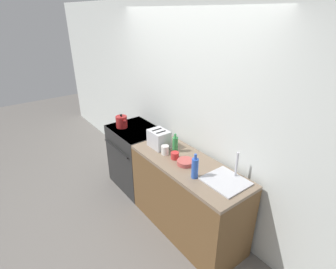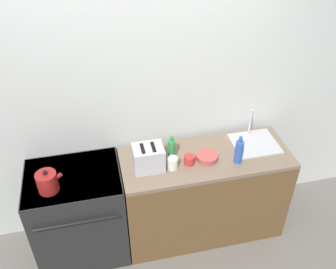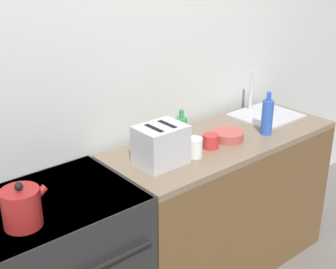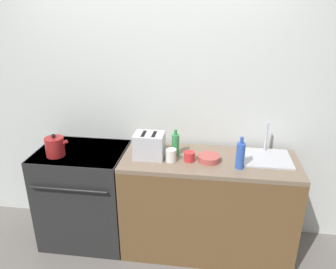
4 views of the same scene
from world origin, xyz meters
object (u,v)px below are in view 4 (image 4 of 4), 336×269
object	(u,v)px
toaster	(149,145)
bottle_green	(175,144)
cup_white	(171,155)
cup_red	(189,156)
bowl	(209,158)
stove	(85,194)
kettle	(55,147)
bottle_blue	(240,155)

from	to	relation	value
toaster	bottle_green	size ratio (longest dim) A/B	1.10
cup_white	cup_red	bearing A→B (deg)	9.54
bottle_green	bowl	xyz separation A→B (m)	(0.29, -0.09, -0.07)
stove	cup_red	xyz separation A→B (m)	(0.98, -0.06, 0.49)
cup_white	kettle	bearing A→B (deg)	-178.13
kettle	bottle_green	world-z (taller)	bottle_green
bottle_blue	bowl	world-z (taller)	bottle_blue
kettle	toaster	bearing A→B (deg)	5.93
bottle_blue	toaster	bearing A→B (deg)	172.65
kettle	bowl	size ratio (longest dim) A/B	1.09
toaster	kettle	bearing A→B (deg)	-174.07
kettle	bottle_blue	world-z (taller)	bottle_blue
stove	toaster	distance (m)	0.85
stove	kettle	xyz separation A→B (m)	(-0.17, -0.12, 0.54)
cup_white	stove	bearing A→B (deg)	173.95
toaster	bowl	world-z (taller)	toaster
bottle_green	bowl	distance (m)	0.31
cup_red	toaster	bearing A→B (deg)	175.72
cup_red	cup_white	size ratio (longest dim) A/B	0.85
stove	cup_red	world-z (taller)	cup_red
stove	bottle_blue	world-z (taller)	bottle_blue
kettle	toaster	distance (m)	0.81
toaster	cup_red	distance (m)	0.35
stove	toaster	xyz separation A→B (m)	(0.63, -0.04, 0.56)
bottle_green	bowl	size ratio (longest dim) A/B	1.23
stove	bowl	distance (m)	1.24
toaster	bowl	xyz separation A→B (m)	(0.51, -0.01, -0.08)
bottle_blue	cup_red	distance (m)	0.42
stove	kettle	distance (m)	0.58
stove	toaster	size ratio (longest dim) A/B	3.69
toaster	bottle_green	distance (m)	0.23
bottle_blue	bottle_green	world-z (taller)	bottle_blue
cup_white	bowl	distance (m)	0.32
kettle	bottle_blue	distance (m)	1.56
toaster	cup_white	world-z (taller)	toaster
cup_red	cup_white	xyz separation A→B (m)	(-0.15, -0.03, 0.01)
bottle_green	cup_red	xyz separation A→B (m)	(0.13, -0.11, -0.06)
toaster	bowl	bearing A→B (deg)	-0.85
stove	bottle_blue	xyz separation A→B (m)	(1.39, -0.13, 0.57)
stove	cup_red	bearing A→B (deg)	-3.65
stove	kettle	world-z (taller)	kettle
bottle_blue	bottle_green	xyz separation A→B (m)	(-0.54, 0.18, -0.02)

